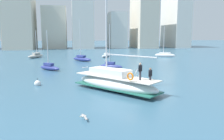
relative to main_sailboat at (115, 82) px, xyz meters
The scene contains 11 objects.
ground_plane 1.90m from the main_sailboat, ahead, with size 400.00×400.00×0.00m, color #38607A.
main_sailboat is the anchor object (origin of this frame).
moored_sloop_near 37.67m from the main_sailboat, 109.66° to the left, with size 3.75×5.18×6.59m.
moored_sloop_far 34.48m from the main_sailboat, 82.80° to the left, with size 3.29×3.99×5.35m.
moored_catamaran 38.21m from the main_sailboat, 59.68° to the left, with size 5.47×4.03×7.66m.
moored_cutter_left 15.49m from the main_sailboat, 81.63° to the left, with size 3.84×3.32×7.28m.
moored_cutter_right 16.85m from the main_sailboat, 116.95° to the left, with size 3.84×3.93×6.25m.
moored_ketch_distant 26.71m from the main_sailboat, 94.37° to the left, with size 4.30×4.77×8.88m.
seagull 8.14m from the main_sailboat, 115.45° to the right, with size 0.48×1.11×0.17m.
mooring_buoy 8.87m from the main_sailboat, 153.80° to the left, with size 0.71×0.71×0.96m.
waterfront_buildings 74.99m from the main_sailboat, 88.20° to the left, with size 86.06×19.10×27.37m.
Camera 1 is at (-5.82, -21.42, 5.52)m, focal length 36.54 mm.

